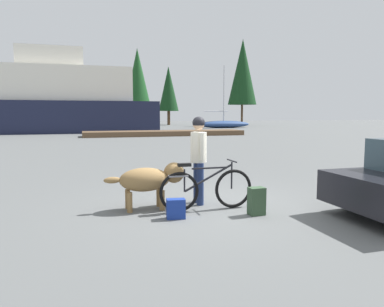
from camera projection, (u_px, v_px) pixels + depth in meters
ground_plane at (214, 205)px, 7.16m from camera, size 160.00×160.00×0.00m
bicycle at (206, 189)px, 6.80m from camera, size 1.82×0.44×0.93m
person_cyclist at (199, 151)px, 7.19m from camera, size 0.32×0.53×1.75m
dog at (150, 179)px, 6.84m from camera, size 1.52×0.53×0.87m
backpack at (257, 201)px, 6.47m from camera, size 0.29×0.21×0.50m
handbag_pannier at (176, 209)px, 6.26m from camera, size 0.34×0.22×0.34m
dock_pier at (165, 133)px, 29.87m from camera, size 13.06×2.62×0.40m
ferry_boat at (27, 101)px, 34.72m from camera, size 24.41×7.97×8.56m
sailboat_moored at (224, 124)px, 45.90m from camera, size 6.93×1.94×7.77m
pine_tree_center at (138, 78)px, 50.07m from camera, size 3.64×3.64×10.76m
pine_tree_far_right at (243, 72)px, 53.15m from camera, size 4.21×4.21×12.61m
pine_tree_mid_back at (169, 89)px, 57.40m from camera, size 3.18×3.18×9.22m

